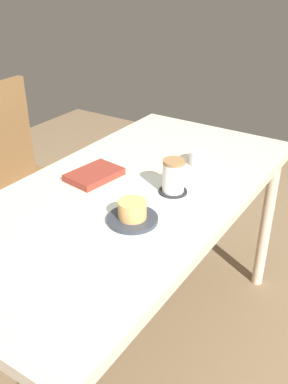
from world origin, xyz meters
TOP-DOWN VIEW (x-y plane):
  - ground_plane at (0.00, 0.00)m, footprint 4.40×4.40m
  - dining_table at (0.00, 0.00)m, footprint 1.38×0.70m
  - wooden_chair at (0.17, 0.73)m, footprint 0.44×0.44m
  - placemat at (-0.07, -0.14)m, footprint 0.40×0.34m
  - pastry_plate at (-0.16, -0.12)m, footprint 0.15×0.15m
  - pastry at (-0.16, -0.12)m, footprint 0.08×0.08m
  - coffee_coaster at (0.05, -0.13)m, footprint 0.09×0.09m
  - coffee_mug at (0.06, -0.13)m, footprint 0.10×0.07m
  - sugar_bowl at (0.30, -0.10)m, footprint 0.07×0.07m
  - small_book at (0.00, 0.15)m, footprint 0.20×0.15m

SIDE VIEW (x-z plane):
  - ground_plane at x=0.00m, z-range -0.02..0.00m
  - wooden_chair at x=0.17m, z-range 0.04..0.93m
  - dining_table at x=0.00m, z-range 0.28..0.99m
  - placemat at x=-0.07m, z-range 0.71..0.71m
  - coffee_coaster at x=0.05m, z-range 0.71..0.72m
  - pastry_plate at x=-0.16m, z-range 0.71..0.73m
  - small_book at x=0.00m, z-range 0.71..0.73m
  - sugar_bowl at x=0.30m, z-range 0.71..0.76m
  - pastry at x=-0.16m, z-range 0.73..0.78m
  - coffee_mug at x=0.06m, z-range 0.72..0.83m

